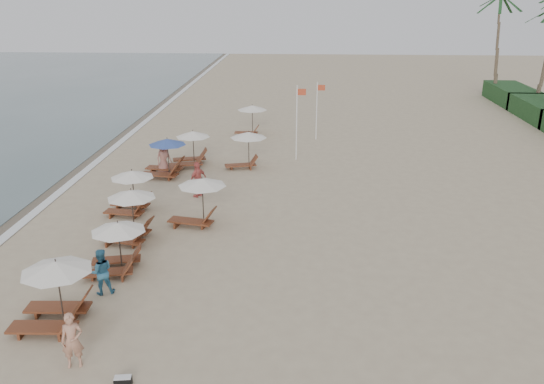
# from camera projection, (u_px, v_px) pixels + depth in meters

# --- Properties ---
(ground) EXTENTS (160.00, 160.00, 0.00)m
(ground) POSITION_uv_depth(u_px,v_px,m) (248.00, 283.00, 21.01)
(ground) COLOR tan
(ground) RESTS_ON ground
(wet_sand_band) EXTENTS (3.20, 140.00, 0.01)m
(wet_sand_band) POSITION_uv_depth(u_px,v_px,m) (41.00, 188.00, 31.07)
(wet_sand_band) COLOR #6B5E4C
(wet_sand_band) RESTS_ON ground
(foam_line) EXTENTS (0.50, 140.00, 0.02)m
(foam_line) POSITION_uv_depth(u_px,v_px,m) (64.00, 189.00, 31.00)
(foam_line) COLOR white
(foam_line) RESTS_ON ground
(lounger_station_0) EXTENTS (2.72, 2.26, 2.31)m
(lounger_station_0) POSITION_uv_depth(u_px,v_px,m) (52.00, 296.00, 18.07)
(lounger_station_0) COLOR brown
(lounger_station_0) RESTS_ON ground
(lounger_station_1) EXTENTS (2.49, 2.15, 2.07)m
(lounger_station_1) POSITION_uv_depth(u_px,v_px,m) (114.00, 248.00, 21.54)
(lounger_station_1) COLOR brown
(lounger_station_1) RESTS_ON ground
(lounger_station_2) EXTENTS (2.49, 2.16, 2.34)m
(lounger_station_2) POSITION_uv_depth(u_px,v_px,m) (128.00, 216.00, 24.26)
(lounger_station_2) COLOR brown
(lounger_station_2) RESTS_ON ground
(lounger_station_3) EXTENTS (2.48, 2.09, 2.19)m
(lounger_station_3) POSITION_uv_depth(u_px,v_px,m) (129.00, 193.00, 27.30)
(lounger_station_3) COLOR brown
(lounger_station_3) RESTS_ON ground
(lounger_station_4) EXTENTS (2.73, 2.27, 2.26)m
(lounger_station_4) POSITION_uv_depth(u_px,v_px,m) (163.00, 159.00, 32.82)
(lounger_station_4) COLOR brown
(lounger_station_4) RESTS_ON ground
(lounger_station_5) EXTENTS (2.63, 2.43, 2.20)m
(lounger_station_5) POSITION_uv_depth(u_px,v_px,m) (189.00, 150.00, 34.76)
(lounger_station_5) COLOR brown
(lounger_station_5) RESTS_ON ground
(inland_station_0) EXTENTS (2.82, 2.24, 2.22)m
(inland_station_0) POSITION_uv_depth(u_px,v_px,m) (197.00, 199.00, 25.80)
(inland_station_0) COLOR brown
(inland_station_0) RESTS_ON ground
(inland_station_1) EXTENTS (2.67, 2.24, 2.22)m
(inland_station_1) POSITION_uv_depth(u_px,v_px,m) (245.00, 146.00, 34.19)
(inland_station_1) COLOR brown
(inland_station_1) RESTS_ON ground
(inland_station_2) EXTENTS (2.51, 2.24, 2.22)m
(inland_station_2) POSITION_uv_depth(u_px,v_px,m) (250.00, 115.00, 42.09)
(inland_station_2) COLOR brown
(inland_station_2) RESTS_ON ground
(beachgoer_near) EXTENTS (0.72, 0.57, 1.72)m
(beachgoer_near) POSITION_uv_depth(u_px,v_px,m) (72.00, 340.00, 16.12)
(beachgoer_near) COLOR tan
(beachgoer_near) RESTS_ON ground
(beachgoer_mid_a) EXTENTS (1.03, 0.92, 1.73)m
(beachgoer_mid_a) POSITION_uv_depth(u_px,v_px,m) (101.00, 272.00, 20.06)
(beachgoer_mid_a) COLOR teal
(beachgoer_mid_a) RESTS_ON ground
(beachgoer_far_a) EXTENTS (1.03, 1.18, 1.91)m
(beachgoer_far_a) POSITION_uv_depth(u_px,v_px,m) (198.00, 179.00, 29.54)
(beachgoer_far_a) COLOR #C0534D
(beachgoer_far_a) RESTS_ON ground
(beachgoer_far_b) EXTENTS (1.09, 1.09, 1.91)m
(beachgoer_far_b) POSITION_uv_depth(u_px,v_px,m) (164.00, 158.00, 33.40)
(beachgoer_far_b) COLOR #9E6356
(beachgoer_far_b) RESTS_ON ground
(duffel_bag) EXTENTS (0.51, 0.31, 0.27)m
(duffel_bag) POSITION_uv_depth(u_px,v_px,m) (123.00, 381.00, 15.57)
(duffel_bag) COLOR black
(duffel_bag) RESTS_ON ground
(flag_pole_near) EXTENTS (0.59, 0.08, 4.76)m
(flag_pole_near) POSITION_uv_depth(u_px,v_px,m) (297.00, 119.00, 35.51)
(flag_pole_near) COLOR silver
(flag_pole_near) RESTS_ON ground
(flag_pole_far) EXTENTS (0.59, 0.08, 4.18)m
(flag_pole_far) POSITION_uv_depth(u_px,v_px,m) (317.00, 108.00, 40.51)
(flag_pole_far) COLOR silver
(flag_pole_far) RESTS_ON ground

